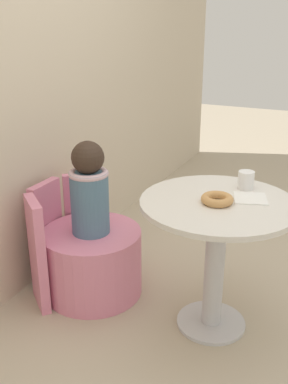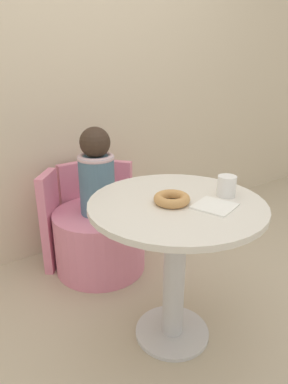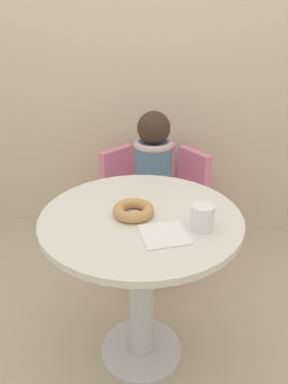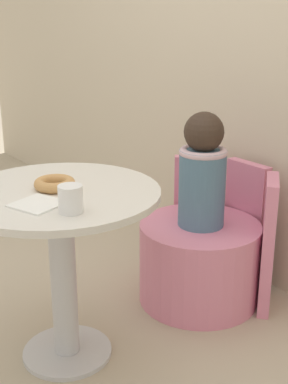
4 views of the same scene
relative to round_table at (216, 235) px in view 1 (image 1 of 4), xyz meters
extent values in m
plane|color=#B7A88E|center=(-0.05, -0.03, -0.50)|extent=(12.00, 12.00, 0.00)
cube|color=beige|center=(-0.05, 1.10, 0.70)|extent=(6.00, 0.06, 2.40)
cylinder|color=silver|center=(0.00, 0.00, -0.50)|extent=(0.34, 0.34, 0.02)
cylinder|color=silver|center=(0.00, 0.00, -0.17)|extent=(0.10, 0.10, 0.63)
cylinder|color=silver|center=(0.00, 0.00, 0.16)|extent=(0.72, 0.72, 0.02)
cylinder|color=pink|center=(0.00, 0.69, -0.32)|extent=(0.54, 0.54, 0.37)
cube|color=pink|center=(0.00, 0.99, -0.20)|extent=(0.23, 0.05, 0.61)
cube|color=pink|center=(0.23, 0.88, -0.20)|extent=(0.19, 0.21, 0.61)
cube|color=pink|center=(-0.23, 0.88, -0.20)|extent=(0.19, 0.21, 0.61)
cylinder|color=slate|center=(0.00, 0.69, 0.04)|extent=(0.20, 0.20, 0.34)
torus|color=beige|center=(0.00, 0.69, 0.20)|extent=(0.21, 0.21, 0.04)
sphere|color=#38281E|center=(0.00, 0.69, 0.29)|extent=(0.17, 0.17, 0.17)
torus|color=tan|center=(-0.03, 0.00, 0.19)|extent=(0.15, 0.15, 0.04)
cylinder|color=white|center=(0.21, -0.07, 0.21)|extent=(0.08, 0.08, 0.09)
cube|color=white|center=(0.09, -0.12, 0.17)|extent=(0.19, 0.19, 0.01)
camera|label=1|loc=(-1.85, -0.50, 0.95)|focal=42.00mm
camera|label=2|loc=(-0.85, -0.96, 0.70)|focal=32.00mm
camera|label=3|loc=(0.11, -1.15, 0.83)|focal=35.00mm
camera|label=4|loc=(1.59, -0.84, 0.78)|focal=50.00mm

